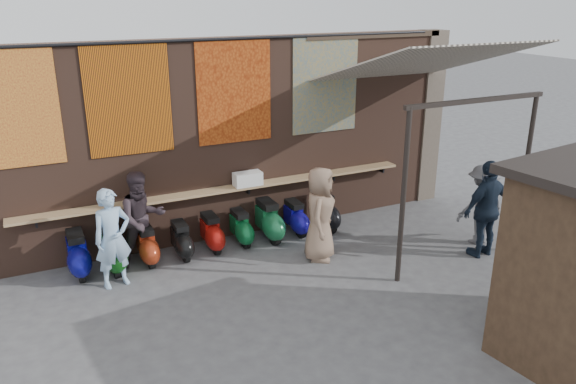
# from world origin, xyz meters

# --- Properties ---
(ground) EXTENTS (70.00, 70.00, 0.00)m
(ground) POSITION_xyz_m (0.00, 0.00, 0.00)
(ground) COLOR #474749
(ground) RESTS_ON ground
(brick_wall) EXTENTS (10.00, 0.40, 4.00)m
(brick_wall) POSITION_xyz_m (0.00, 2.70, 2.00)
(brick_wall) COLOR brown
(brick_wall) RESTS_ON ground
(pier_right) EXTENTS (0.50, 0.50, 4.00)m
(pier_right) POSITION_xyz_m (5.20, 2.70, 2.00)
(pier_right) COLOR #4C4238
(pier_right) RESTS_ON ground
(eating_counter) EXTENTS (8.00, 0.32, 0.05)m
(eating_counter) POSITION_xyz_m (0.00, 2.33, 1.10)
(eating_counter) COLOR #9E7A51
(eating_counter) RESTS_ON brick_wall
(shelf_box) EXTENTS (0.57, 0.28, 0.27)m
(shelf_box) POSITION_xyz_m (0.46, 2.30, 1.26)
(shelf_box) COLOR white
(shelf_box) RESTS_ON eating_counter
(tapestry_redgold) EXTENTS (1.50, 0.02, 2.00)m
(tapestry_redgold) POSITION_xyz_m (-3.60, 2.48, 3.00)
(tapestry_redgold) COLOR maroon
(tapestry_redgold) RESTS_ON brick_wall
(tapestry_sun) EXTENTS (1.50, 0.02, 2.00)m
(tapestry_sun) POSITION_xyz_m (-1.70, 2.48, 3.00)
(tapestry_sun) COLOR orange
(tapestry_sun) RESTS_ON brick_wall
(tapestry_orange) EXTENTS (1.50, 0.02, 2.00)m
(tapestry_orange) POSITION_xyz_m (0.30, 2.48, 3.00)
(tapestry_orange) COLOR #AE4A15
(tapestry_orange) RESTS_ON brick_wall
(tapestry_multi) EXTENTS (1.50, 0.02, 2.00)m
(tapestry_multi) POSITION_xyz_m (2.30, 2.48, 3.00)
(tapestry_multi) COLOR #235683
(tapestry_multi) RESTS_ON brick_wall
(hang_rail) EXTENTS (9.50, 0.06, 0.06)m
(hang_rail) POSITION_xyz_m (0.00, 2.47, 3.98)
(hang_rail) COLOR black
(hang_rail) RESTS_ON brick_wall
(scooter_stool_0) EXTENTS (0.38, 0.84, 0.80)m
(scooter_stool_0) POSITION_xyz_m (-2.92, 2.04, 0.40)
(scooter_stool_0) COLOR #0B0B71
(scooter_stool_0) RESTS_ON ground
(scooter_stool_1) EXTENTS (0.39, 0.87, 0.83)m
(scooter_stool_1) POSITION_xyz_m (-2.33, 1.95, 0.41)
(scooter_stool_1) COLOR #0E4711
(scooter_stool_1) RESTS_ON ground
(scooter_stool_2) EXTENTS (0.33, 0.74, 0.71)m
(scooter_stool_2) POSITION_xyz_m (-1.70, 1.99, 0.35)
(scooter_stool_2) COLOR #9D2F15
(scooter_stool_2) RESTS_ON ground
(scooter_stool_3) EXTENTS (0.33, 0.72, 0.69)m
(scooter_stool_3) POSITION_xyz_m (-1.06, 1.95, 0.34)
(scooter_stool_3) COLOR black
(scooter_stool_3) RESTS_ON ground
(scooter_stool_4) EXTENTS (0.34, 0.75, 0.71)m
(scooter_stool_4) POSITION_xyz_m (-0.43, 2.03, 0.35)
(scooter_stool_4) COLOR #A9120D
(scooter_stool_4) RESTS_ON ground
(scooter_stool_5) EXTENTS (0.33, 0.73, 0.69)m
(scooter_stool_5) POSITION_xyz_m (0.18, 2.03, 0.34)
(scooter_stool_5) COLOR #0C582B
(scooter_stool_5) RESTS_ON ground
(scooter_stool_6) EXTENTS (0.39, 0.86, 0.81)m
(scooter_stool_6) POSITION_xyz_m (0.77, 1.98, 0.41)
(scooter_stool_6) COLOR #186238
(scooter_stool_6) RESTS_ON ground
(scooter_stool_7) EXTENTS (0.33, 0.73, 0.70)m
(scooter_stool_7) POSITION_xyz_m (1.39, 2.01, 0.35)
(scooter_stool_7) COLOR #140D90
(scooter_stool_7) RESTS_ON ground
(scooter_stool_8) EXTENTS (0.37, 0.83, 0.78)m
(scooter_stool_8) POSITION_xyz_m (2.05, 1.97, 0.39)
(scooter_stool_8) COLOR black
(scooter_stool_8) RESTS_ON ground
(diner_left) EXTENTS (0.71, 0.54, 1.75)m
(diner_left) POSITION_xyz_m (-2.37, 1.40, 0.88)
(diner_left) COLOR #9CC1E4
(diner_left) RESTS_ON ground
(diner_right) EXTENTS (0.95, 0.79, 1.79)m
(diner_right) POSITION_xyz_m (-1.74, 2.00, 0.90)
(diner_right) COLOR #33282E
(diner_right) RESTS_ON ground
(shopper_navy) EXTENTS (1.13, 0.52, 1.90)m
(shopper_navy) POSITION_xyz_m (4.19, -0.46, 0.95)
(shopper_navy) COLOR #162233
(shopper_navy) RESTS_ON ground
(shopper_grey) EXTENTS (1.08, 0.65, 1.64)m
(shopper_grey) POSITION_xyz_m (4.53, 0.03, 0.82)
(shopper_grey) COLOR #5A5A5F
(shopper_grey) RESTS_ON ground
(shopper_tan) EXTENTS (0.99, 1.05, 1.81)m
(shopper_tan) POSITION_xyz_m (1.29, 0.78, 0.90)
(shopper_tan) COLOR #886C57
(shopper_tan) RESTS_ON ground
(stall_sign) EXTENTS (1.19, 0.20, 0.50)m
(stall_sign) POSITION_xyz_m (3.15, -2.61, 1.92)
(stall_sign) COLOR gold
(stall_sign) RESTS_ON market_stall
(stall_shelf) EXTENTS (2.02, 0.37, 0.06)m
(stall_shelf) POSITION_xyz_m (3.15, -2.61, 0.96)
(stall_shelf) COLOR #473321
(stall_shelf) RESTS_ON market_stall
(awning_canvas) EXTENTS (3.20, 3.28, 0.97)m
(awning_canvas) POSITION_xyz_m (3.50, 0.90, 3.55)
(awning_canvas) COLOR beige
(awning_canvas) RESTS_ON brick_wall
(awning_ledger) EXTENTS (3.30, 0.08, 0.12)m
(awning_ledger) POSITION_xyz_m (3.50, 2.49, 3.95)
(awning_ledger) COLOR #33261C
(awning_ledger) RESTS_ON brick_wall
(awning_header) EXTENTS (3.00, 0.08, 0.08)m
(awning_header) POSITION_xyz_m (3.50, -0.60, 3.08)
(awning_header) COLOR black
(awning_header) RESTS_ON awning_post_left
(awning_post_left) EXTENTS (0.09, 0.09, 3.10)m
(awning_post_left) POSITION_xyz_m (2.10, -0.60, 1.55)
(awning_post_left) COLOR black
(awning_post_left) RESTS_ON ground
(awning_post_right) EXTENTS (0.09, 0.09, 3.10)m
(awning_post_right) POSITION_xyz_m (4.90, -0.60, 1.55)
(awning_post_right) COLOR black
(awning_post_right) RESTS_ON ground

